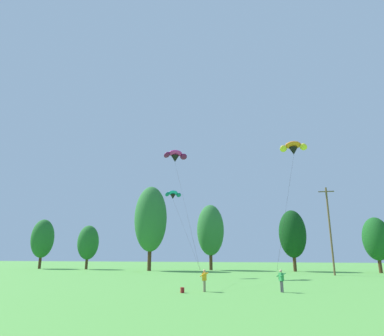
{
  "coord_description": "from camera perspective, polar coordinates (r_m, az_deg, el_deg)",
  "views": [
    {
      "loc": [
        2.56,
        -2.3,
        2.9
      ],
      "look_at": [
        -2.97,
        23.63,
        9.85
      ],
      "focal_mm": 30.68,
      "sensor_mm": 36.0,
      "label": 1
    }
  ],
  "objects": [
    {
      "name": "parafoil_kite_far_magenta",
      "position": [
        47.15,
        -2.93,
        2.13
      ],
      "size": [
        8.4,
        17.86,
        15.8
      ],
      "color": "#D12893"
    },
    {
      "name": "utility_pole",
      "position": [
        51.79,
        22.85,
        -9.6
      ],
      "size": [
        2.2,
        0.26,
        12.4
      ],
      "color": "brown",
      "rests_on": "ground_plane"
    },
    {
      "name": "kite_flyer_mid",
      "position": [
        28.0,
        15.26,
        -18.1
      ],
      "size": [
        0.74,
        0.75,
        1.69
      ],
      "color": "#4C4C51",
      "rests_on": "ground_plane"
    },
    {
      "name": "kite_flyer_near",
      "position": [
        27.57,
        2.16,
        -18.64
      ],
      "size": [
        0.64,
        0.67,
        1.69
      ],
      "color": "gray",
      "rests_on": "ground_plane"
    },
    {
      "name": "parafoil_kite_mid_orange",
      "position": [
        43.38,
        17.2,
        3.37
      ],
      "size": [
        5.18,
        14.19,
        15.14
      ],
      "color": "orange"
    },
    {
      "name": "treeline_tree_a",
      "position": [
        74.81,
        -24.54,
        -11.08
      ],
      "size": [
        4.44,
        4.44,
        9.78
      ],
      "color": "#472D19",
      "rests_on": "ground_plane"
    },
    {
      "name": "parafoil_kite_high_teal",
      "position": [
        45.99,
        -3.32,
        -4.65
      ],
      "size": [
        8.05,
        17.48,
        9.95
      ],
      "color": "teal"
    },
    {
      "name": "treeline_tree_f",
      "position": [
        60.85,
        29.39,
        -10.67
      ],
      "size": [
        4.12,
        4.12,
        8.6
      ],
      "color": "#472D19",
      "rests_on": "ground_plane"
    },
    {
      "name": "treeline_tree_c",
      "position": [
        61.13,
        -7.2,
        -8.73
      ],
      "size": [
        5.86,
        5.86,
        15.05
      ],
      "color": "#472D19",
      "rests_on": "ground_plane"
    },
    {
      "name": "treeline_tree_d",
      "position": [
        62.8,
        3.23,
        -10.7
      ],
      "size": [
        5.03,
        5.03,
        11.96
      ],
      "color": "#472D19",
      "rests_on": "ground_plane"
    },
    {
      "name": "backpack",
      "position": [
        26.87,
        -1.7,
        -20.45
      ],
      "size": [
        0.36,
        0.39,
        0.4
      ],
      "primitive_type": "cube",
      "rotation": [
        0.0,
        0.0,
        2.04
      ],
      "color": "maroon",
      "rests_on": "ground_plane"
    },
    {
      "name": "treeline_tree_e",
      "position": [
        60.59,
        17.06,
        -10.88
      ],
      "size": [
        4.59,
        4.59,
        10.33
      ],
      "color": "#472D19",
      "rests_on": "ground_plane"
    },
    {
      "name": "treeline_tree_b",
      "position": [
        68.92,
        -17.6,
        -12.24
      ],
      "size": [
        4.05,
        4.05,
        8.33
      ],
      "color": "#472D19",
      "rests_on": "ground_plane"
    }
  ]
}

